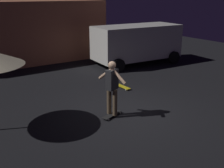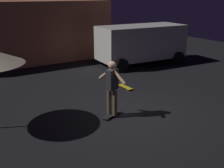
# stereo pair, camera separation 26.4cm
# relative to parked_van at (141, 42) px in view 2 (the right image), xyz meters

# --- Properties ---
(ground_plane) EXTENTS (28.00, 28.00, 0.00)m
(ground_plane) POSITION_rel_parked_van_xyz_m (-4.28, -4.85, -1.16)
(ground_plane) COLOR black
(low_building) EXTENTS (9.26, 3.27, 3.24)m
(low_building) POSITION_rel_parked_van_xyz_m (-5.04, 4.01, 0.46)
(low_building) COLOR #B76B4C
(low_building) RESTS_ON ground_plane
(parked_van) EXTENTS (4.72, 2.47, 2.03)m
(parked_van) POSITION_rel_parked_van_xyz_m (0.00, 0.00, 0.00)
(parked_van) COLOR silver
(parked_van) RESTS_ON ground_plane
(skateboard_ridden) EXTENTS (0.80, 0.45, 0.07)m
(skateboard_ridden) POSITION_rel_parked_van_xyz_m (-4.87, -4.87, -1.11)
(skateboard_ridden) COLOR black
(skateboard_ridden) RESTS_ON ground_plane
(skateboard_spare) EXTENTS (0.24, 0.79, 0.07)m
(skateboard_spare) POSITION_rel_parked_van_xyz_m (-3.02, -2.89, -1.11)
(skateboard_spare) COLOR gold
(skateboard_spare) RESTS_ON ground_plane
(skater) EXTENTS (0.43, 0.96, 1.67)m
(skater) POSITION_rel_parked_van_xyz_m (-4.87, -4.87, -0.12)
(skater) COLOR brown
(skater) RESTS_ON skateboard_ridden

